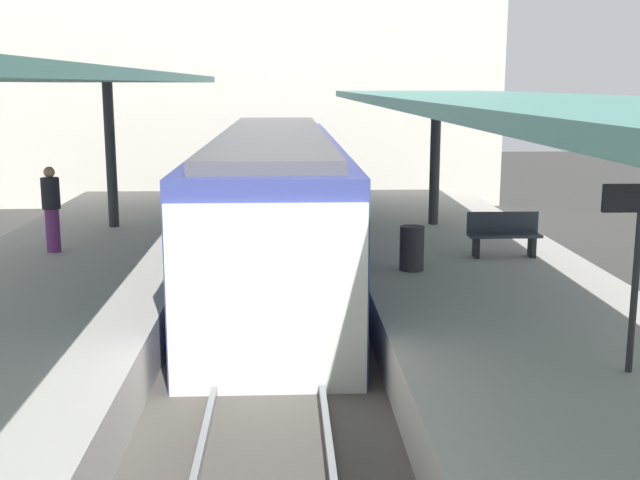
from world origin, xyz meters
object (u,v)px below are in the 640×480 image
at_px(commuter_train, 274,202).
at_px(litter_bin, 412,248).
at_px(passenger_near_bench, 51,208).
at_px(platform_bench, 504,233).
at_px(platform_sign, 639,235).

distance_m(commuter_train, litter_bin, 4.41).
bearing_deg(passenger_near_bench, commuter_train, 21.11).
xyz_separation_m(platform_bench, platform_sign, (-0.24, -6.33, 1.16)).
bearing_deg(commuter_train, litter_bin, -55.04).
distance_m(commuter_train, passenger_near_bench, 4.72).
height_order(platform_bench, litter_bin, platform_bench).
height_order(litter_bin, passenger_near_bench, passenger_near_bench).
bearing_deg(passenger_near_bench, litter_bin, -15.39).
height_order(platform_sign, passenger_near_bench, platform_sign).
bearing_deg(litter_bin, passenger_near_bench, 164.61).
bearing_deg(platform_bench, commuter_train, 150.62).
xyz_separation_m(commuter_train, litter_bin, (2.52, -3.60, -0.33)).
bearing_deg(platform_sign, platform_bench, 87.82).
relative_size(platform_sign, passenger_near_bench, 1.29).
relative_size(commuter_train, platform_sign, 6.72).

